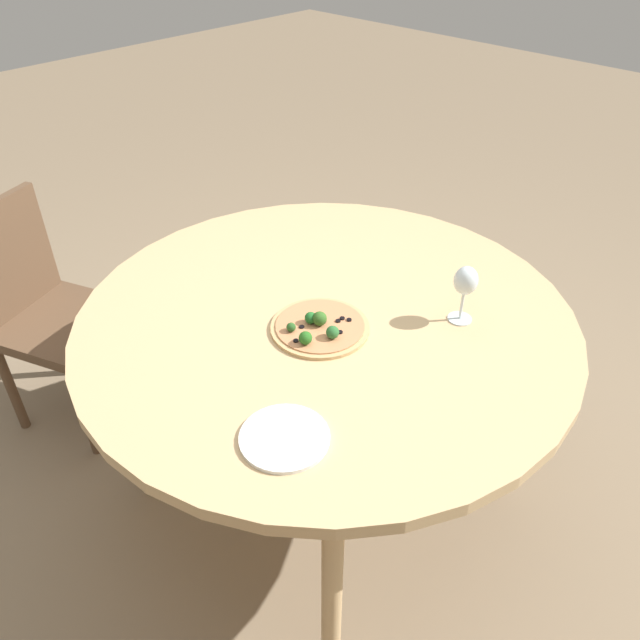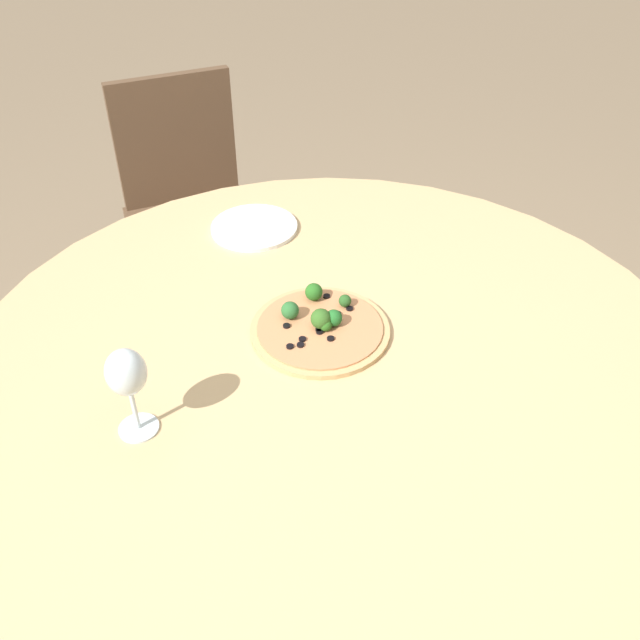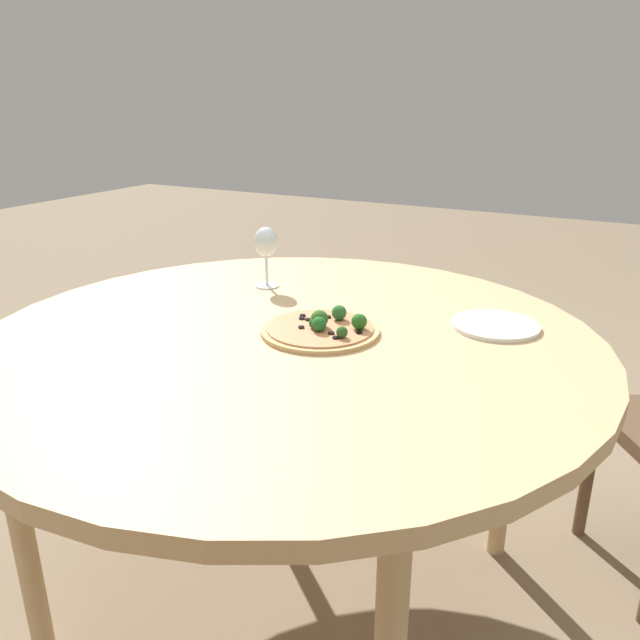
{
  "view_description": "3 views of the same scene",
  "coord_description": "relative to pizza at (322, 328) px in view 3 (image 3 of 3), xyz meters",
  "views": [
    {
      "loc": [
        -0.96,
        1.02,
        1.77
      ],
      "look_at": [
        -0.04,
        0.06,
        0.78
      ],
      "focal_mm": 35.0,
      "sensor_mm": 36.0,
      "label": 1
    },
    {
      "loc": [
        0.16,
        -0.97,
        1.62
      ],
      "look_at": [
        -0.04,
        0.06,
        0.78
      ],
      "focal_mm": 40.0,
      "sensor_mm": 36.0,
      "label": 2
    },
    {
      "loc": [
        1.12,
        0.67,
        1.25
      ],
      "look_at": [
        -0.04,
        0.06,
        0.78
      ],
      "focal_mm": 35.0,
      "sensor_mm": 36.0,
      "label": 3
    }
  ],
  "objects": [
    {
      "name": "ground_plane",
      "position": [
        0.04,
        -0.07,
        -0.76
      ],
      "size": [
        12.0,
        12.0,
        0.0
      ],
      "primitive_type": "plane",
      "color": "#847056"
    },
    {
      "name": "wine_glass",
      "position": [
        -0.24,
        -0.3,
        0.11
      ],
      "size": [
        0.07,
        0.07,
        0.17
      ],
      "color": "silver",
      "rests_on": "dining_table"
    },
    {
      "name": "plate_near",
      "position": [
        -0.22,
        0.33,
        -0.01
      ],
      "size": [
        0.2,
        0.2,
        0.01
      ],
      "color": "silver",
      "rests_on": "dining_table"
    },
    {
      "name": "pizza",
      "position": [
        0.0,
        0.0,
        0.0
      ],
      "size": [
        0.27,
        0.27,
        0.05
      ],
      "color": "tan",
      "rests_on": "dining_table"
    },
    {
      "name": "dining_table",
      "position": [
        0.04,
        -0.07,
        -0.06
      ],
      "size": [
        1.39,
        1.39,
        0.75
      ],
      "color": "tan",
      "rests_on": "ground_plane"
    }
  ]
}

